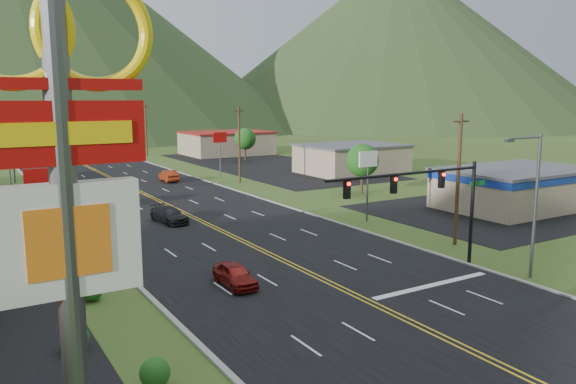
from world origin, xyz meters
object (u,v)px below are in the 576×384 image
streetlight_east (533,197)px  streetlight_west (15,144)px  traffic_signal (429,191)px  car_dark_mid (169,215)px  car_red_far (169,176)px  pylon_sign (63,183)px  car_red_near (235,275)px

streetlight_east → streetlight_west: same height
traffic_signal → streetlight_east: (4.70, -4.00, -0.15)m
streetlight_east → car_dark_mid: streetlight_east is taller
traffic_signal → car_red_far: bearing=90.8°
pylon_sign → traffic_signal: 26.67m
traffic_signal → streetlight_east: 6.17m
streetlight_west → car_red_far: (17.50, -9.16, -4.42)m
traffic_signal → streetlight_west: 58.88m
traffic_signal → streetlight_east: bearing=-40.4°
pylon_sign → traffic_signal: bearing=27.1°
traffic_signal → car_dark_mid: traffic_signal is taller
pylon_sign → streetlight_east: size_ratio=1.56×
pylon_sign → car_red_far: size_ratio=3.05×
streetlight_west → traffic_signal: bearing=-72.0°
car_red_far → car_dark_mid: bearing=73.8°
streetlight_east → car_red_far: size_ratio=1.96×
traffic_signal → car_dark_mid: size_ratio=2.74×
pylon_sign → streetlight_west: size_ratio=1.56×
traffic_signal → pylon_sign: bearing=-152.9°
traffic_signal → car_red_near: traffic_signal is taller
traffic_signal → car_dark_mid: bearing=111.9°
pylon_sign → car_red_far: bearing=68.8°
traffic_signal → streetlight_east: streetlight_east is taller
pylon_sign → streetlight_west: bearing=85.5°
pylon_sign → car_red_far: 63.69m
traffic_signal → car_red_far: 47.07m
car_dark_mid → car_red_near: bearing=-106.2°
pylon_sign → traffic_signal: (23.48, 12.00, -3.97)m
car_dark_mid → car_red_far: bearing=62.1°
traffic_signal → car_red_near: (-11.62, 4.08, -4.65)m
pylon_sign → streetlight_east: bearing=15.8°
streetlight_east → car_red_far: 51.31m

